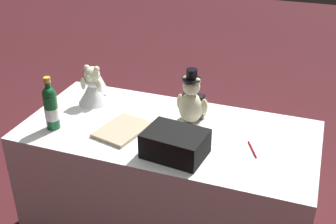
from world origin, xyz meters
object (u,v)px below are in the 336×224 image
champagne_bottle (51,107)px  signing_pen (252,149)px  gift_case_black (175,144)px  teddy_bear_groom (192,102)px  guestbook (122,130)px  teddy_bear_bride (94,86)px

champagne_bottle → signing_pen: (0.98, 0.14, -0.11)m
signing_pen → gift_case_black: (-0.32, -0.16, 0.06)m
teddy_bear_groom → gift_case_black: (0.02, -0.33, -0.05)m
champagne_bottle → gift_case_black: bearing=-1.9°
signing_pen → gift_case_black: size_ratio=0.45×
signing_pen → gift_case_black: bearing=-153.1°
guestbook → teddy_bear_bride: bearing=152.0°
signing_pen → teddy_bear_bride: bearing=168.0°
teddy_bear_bride → signing_pen: teddy_bear_bride is taller
champagne_bottle → gift_case_black: size_ratio=0.95×
gift_case_black → guestbook: 0.34m
signing_pen → gift_case_black: 0.36m
champagne_bottle → signing_pen: champagne_bottle is taller
teddy_bear_groom → champagne_bottle: teddy_bear_groom is taller
teddy_bear_groom → guestbook: bearing=-143.1°
gift_case_black → guestbook: (-0.31, 0.11, -0.05)m
champagne_bottle → signing_pen: 0.99m
teddy_bear_bride → signing_pen: size_ratio=1.68×
signing_pen → guestbook: 0.64m
guestbook → teddy_bear_groom: bearing=50.2°
guestbook → signing_pen: bearing=18.1°
champagne_bottle → signing_pen: bearing=8.2°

